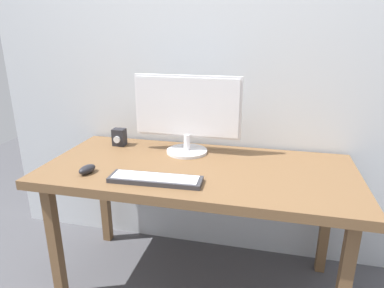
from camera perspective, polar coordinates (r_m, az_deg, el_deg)
name	(u,v)px	position (r m, az deg, el deg)	size (l,w,h in m)	color
ground_plane	(197,282)	(2.11, 0.92, -22.23)	(6.00, 6.00, 0.00)	#4C4C51
wall_back	(215,8)	(2.00, 3.86, 21.93)	(2.81, 0.04, 3.00)	silver
desk	(198,178)	(1.76, 1.03, -5.85)	(1.58, 0.73, 0.72)	brown
monitor	(187,113)	(1.87, -0.82, 5.28)	(0.60, 0.23, 0.44)	silver
keyboard_primary	(155,179)	(1.57, -6.20, -5.94)	(0.44, 0.13, 0.02)	#333338
mouse	(87,169)	(1.72, -17.30, -4.10)	(0.05, 0.10, 0.04)	#232328
audio_controller	(119,137)	(2.08, -12.19, 1.13)	(0.07, 0.07, 0.10)	#232328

